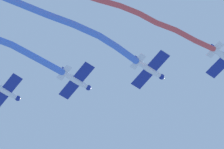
# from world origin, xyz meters

# --- Properties ---
(smoke_trail_lead) EXTENTS (9.30, 24.36, 2.04)m
(smoke_trail_lead) POSITION_xyz_m (-5.02, -9.45, 58.48)
(smoke_trail_lead) COLOR #DB4C4C
(airplane_left_wing) EXTENTS (6.15, 4.62, 1.53)m
(airplane_left_wing) POSITION_xyz_m (-8.51, -0.79, 59.27)
(airplane_left_wing) COLOR silver
(smoke_trail_left_wing) EXTENTS (6.46, 20.94, 1.32)m
(smoke_trail_left_wing) POSITION_xyz_m (-10.93, -13.16, 59.30)
(smoke_trail_left_wing) COLOR #4C75DB
(airplane_right_wing) EXTENTS (6.14, 4.61, 1.53)m
(airplane_right_wing) POSITION_xyz_m (-16.05, -6.36, 59.52)
(airplane_right_wing) COLOR silver
(airplane_slot) EXTENTS (6.12, 4.58, 1.53)m
(airplane_slot) POSITION_xyz_m (-23.60, -11.93, 59.77)
(airplane_slot) COLOR silver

